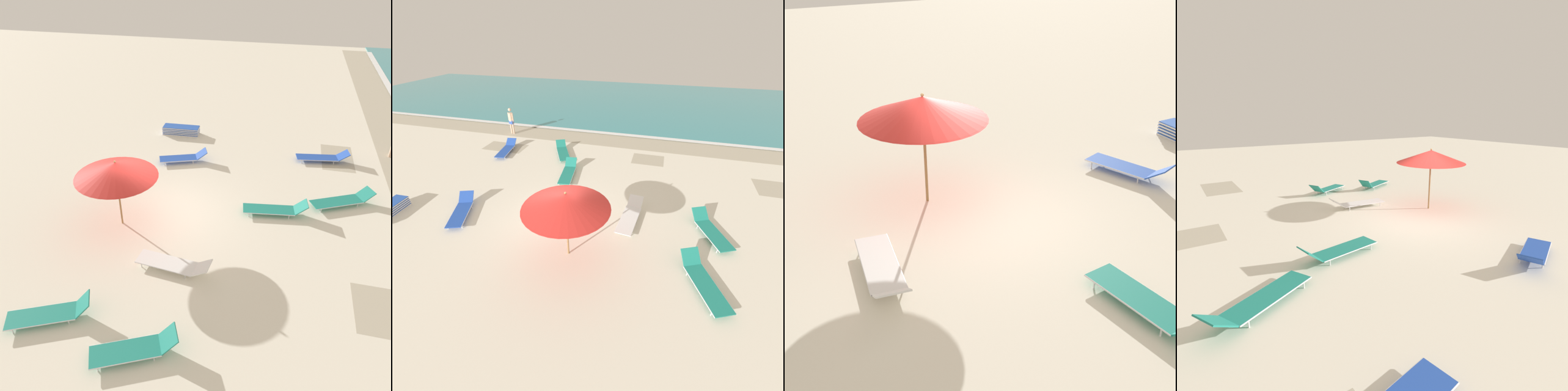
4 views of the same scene
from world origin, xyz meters
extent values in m
cube|color=silver|center=(0.00, 0.00, -0.08)|extent=(60.00, 60.00, 0.16)
cube|color=#B8AE96|center=(-6.08, 6.37, 0.00)|extent=(2.57, 1.38, 0.00)
cube|color=#B8AE96|center=(2.73, 6.95, 0.00)|extent=(1.76, 1.41, 0.00)
cylinder|color=#9E7547|center=(0.78, -1.18, 1.07)|extent=(0.06, 0.06, 2.13)
cone|color=red|center=(0.78, -1.18, 2.13)|extent=(2.70, 2.70, 0.50)
cylinder|color=#A4221E|center=(0.78, -1.18, 1.89)|extent=(2.62, 2.62, 0.01)
sphere|color=#9E7547|center=(0.78, -1.18, 2.41)|extent=(0.07, 0.07, 0.07)
cube|color=blue|center=(-6.92, -1.21, 0.06)|extent=(0.68, 1.83, 0.03)
cube|color=silver|center=(-6.92, -1.21, 0.03)|extent=(0.70, 1.86, 0.04)
cube|color=blue|center=(-6.92, -1.21, 0.14)|extent=(0.68, 1.83, 0.03)
cube|color=silver|center=(-6.92, -1.21, 0.11)|extent=(0.70, 1.86, 0.04)
cube|color=blue|center=(-6.92, -1.21, 0.23)|extent=(0.68, 1.83, 0.03)
cube|color=silver|center=(-6.92, -1.21, 0.20)|extent=(0.70, 1.86, 0.04)
cube|color=blue|center=(-6.92, -1.22, 0.31)|extent=(0.68, 1.83, 0.03)
cube|color=silver|center=(-6.92, -1.22, 0.28)|extent=(0.70, 1.86, 0.04)
cube|color=blue|center=(-6.92, -1.21, 0.40)|extent=(0.68, 1.83, 0.03)
cube|color=silver|center=(-6.92, -1.21, 0.37)|extent=(0.70, 1.86, 0.04)
cube|color=#1E8475|center=(-2.08, 6.07, 0.17)|extent=(1.40, 1.96, 0.03)
cylinder|color=silver|center=(-2.35, 5.93, 0.17)|extent=(0.89, 1.70, 0.03)
cylinder|color=silver|center=(-1.81, 6.20, 0.17)|extent=(0.89, 1.70, 0.03)
cube|color=#1E8475|center=(-2.61, 7.11, 0.33)|extent=(0.72, 0.68, 0.34)
cylinder|color=silver|center=(-1.97, 5.29, 0.08)|extent=(0.03, 0.03, 0.16)
cylinder|color=silver|center=(-1.52, 5.52, 0.08)|extent=(0.03, 0.03, 0.16)
cylinder|color=silver|center=(-2.64, 6.61, 0.08)|extent=(0.03, 0.03, 0.16)
cylinder|color=silver|center=(-2.19, 6.84, 0.08)|extent=(0.03, 0.03, 0.16)
cube|color=#1E8475|center=(-0.99, 3.68, 0.17)|extent=(0.86, 1.88, 0.03)
cylinder|color=silver|center=(-1.29, 3.63, 0.17)|extent=(0.29, 1.79, 0.03)
cylinder|color=silver|center=(-0.70, 3.72, 0.17)|extent=(0.29, 1.79, 0.03)
cube|color=#1E8475|center=(-1.16, 4.78, 0.35)|extent=(0.63, 0.52, 0.38)
cylinder|color=silver|center=(-1.14, 2.94, 0.08)|extent=(0.03, 0.03, 0.16)
cylinder|color=silver|center=(-0.64, 3.02, 0.08)|extent=(0.03, 0.03, 0.16)
cylinder|color=silver|center=(-1.35, 4.34, 0.08)|extent=(0.03, 0.03, 0.16)
cylinder|color=silver|center=(-0.84, 4.41, 0.08)|extent=(0.03, 0.03, 0.16)
cube|color=white|center=(2.48, 0.94, 0.17)|extent=(0.78, 1.84, 0.03)
cylinder|color=silver|center=(2.19, 0.97, 0.17)|extent=(0.21, 1.78, 0.03)
cylinder|color=silver|center=(2.78, 0.91, 0.17)|extent=(0.21, 1.78, 0.03)
cube|color=white|center=(2.60, 2.06, 0.32)|extent=(0.62, 0.54, 0.32)
cylinder|color=silver|center=(2.16, 0.27, 0.08)|extent=(0.03, 0.03, 0.16)
cylinder|color=silver|center=(2.67, 0.22, 0.08)|extent=(0.03, 0.03, 0.16)
cylinder|color=silver|center=(2.30, 1.66, 0.08)|extent=(0.03, 0.03, 0.16)
cylinder|color=silver|center=(2.81, 1.61, 0.08)|extent=(0.03, 0.03, 0.16)
cube|color=blue|center=(-3.99, -0.54, 0.17)|extent=(1.15, 1.74, 0.03)
cylinder|color=silver|center=(-4.27, -0.65, 0.17)|extent=(0.62, 1.53, 0.03)
cylinder|color=silver|center=(-3.71, -0.43, 0.17)|extent=(0.62, 1.53, 0.03)
cube|color=blue|center=(-4.37, 0.43, 0.33)|extent=(0.71, 0.65, 0.34)
cylinder|color=silver|center=(-4.00, -1.22, 0.08)|extent=(0.03, 0.03, 0.16)
cylinder|color=silver|center=(-3.53, -1.04, 0.08)|extent=(0.03, 0.03, 0.16)
cylinder|color=silver|center=(-4.46, -0.04, 0.08)|extent=(0.03, 0.03, 0.16)
cylinder|color=silver|center=(-3.99, 0.15, 0.08)|extent=(0.03, 0.03, 0.16)
cube|color=blue|center=(-5.53, 5.44, 0.17)|extent=(0.88, 1.85, 0.03)
cylinder|color=silver|center=(-5.83, 5.39, 0.17)|extent=(0.32, 1.76, 0.03)
cylinder|color=silver|center=(-5.24, 5.49, 0.17)|extent=(0.32, 1.76, 0.03)
cube|color=blue|center=(-5.72, 6.54, 0.33)|extent=(0.65, 0.56, 0.34)
cylinder|color=silver|center=(-5.67, 4.72, 0.08)|extent=(0.03, 0.03, 0.16)
cylinder|color=silver|center=(-5.17, 4.80, 0.08)|extent=(0.03, 0.03, 0.16)
cylinder|color=silver|center=(-5.90, 6.08, 0.08)|extent=(0.03, 0.03, 0.16)
cylinder|color=silver|center=(-5.39, 6.17, 0.08)|extent=(0.03, 0.03, 0.16)
cube|color=#1E8475|center=(5.11, -1.56, 0.17)|extent=(1.28, 1.81, 0.03)
cylinder|color=silver|center=(4.84, -1.69, 0.17)|extent=(0.76, 1.57, 0.03)
cylinder|color=silver|center=(5.38, -1.44, 0.17)|extent=(0.76, 1.57, 0.03)
cube|color=#1E8475|center=(4.66, -0.61, 0.37)|extent=(0.69, 0.61, 0.41)
cylinder|color=silver|center=(5.16, -2.28, 0.08)|extent=(0.03, 0.03, 0.16)
cylinder|color=silver|center=(5.63, -2.06, 0.08)|extent=(0.03, 0.03, 0.16)
cylinder|color=silver|center=(4.59, -1.07, 0.08)|extent=(0.03, 0.03, 0.16)
cylinder|color=silver|center=(5.05, -0.85, 0.08)|extent=(0.03, 0.03, 0.16)
cube|color=#1E8475|center=(5.55, 0.91, 0.17)|extent=(1.25, 1.74, 0.03)
cylinder|color=silver|center=(5.28, 0.77, 0.17)|extent=(0.74, 1.49, 0.03)
cylinder|color=silver|center=(5.82, 1.04, 0.17)|extent=(0.74, 1.49, 0.03)
cube|color=#1E8475|center=(5.11, 1.83, 0.36)|extent=(0.70, 0.63, 0.39)
cylinder|color=silver|center=(5.60, 0.22, 0.08)|extent=(0.03, 0.03, 0.16)
cylinder|color=silver|center=(6.06, 0.44, 0.08)|extent=(0.03, 0.03, 0.16)
cylinder|color=silver|center=(5.04, 1.37, 0.08)|extent=(0.03, 0.03, 0.16)
cylinder|color=silver|center=(5.50, 1.59, 0.08)|extent=(0.03, 0.03, 0.16)
camera|label=1|loc=(10.41, 3.78, 8.06)|focal=35.00mm
camera|label=2|loc=(3.13, -7.07, 6.45)|focal=24.00mm
camera|label=3|loc=(4.33, 8.90, 5.69)|focal=50.00mm
camera|label=4|loc=(-7.82, 7.39, 3.77)|focal=28.00mm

